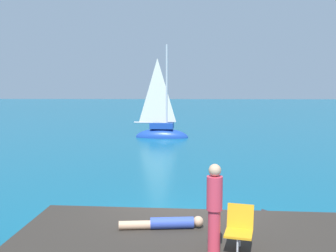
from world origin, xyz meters
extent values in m
plane|color=#0F5675|center=(0.00, 0.00, 0.00)|extent=(160.00, 160.00, 0.00)
cube|color=#2E261F|center=(2.82, -0.20, 0.00)|extent=(1.13, 0.93, 0.72)
cube|color=#2B2225|center=(2.28, -0.58, 0.00)|extent=(1.47, 1.63, 1.04)
ellipsoid|color=#193D99|center=(-1.24, 17.10, 0.00)|extent=(3.74, 1.56, 1.25)
cube|color=#193D99|center=(-1.24, 17.10, 0.83)|extent=(1.67, 1.01, 0.41)
cylinder|color=#B7B7BC|center=(-0.90, 17.07, 3.48)|extent=(0.14, 0.14, 5.70)
cylinder|color=#B2B2B7|center=(-2.04, 17.17, 1.03)|extent=(2.28, 0.31, 0.11)
pyramid|color=silver|center=(-1.54, 17.13, 3.25)|extent=(1.82, 0.23, 4.33)
cylinder|color=#334CB2|center=(-0.25, -1.96, 0.88)|extent=(0.92, 0.32, 0.24)
cylinder|color=tan|center=(-0.99, -2.03, 0.85)|extent=(0.71, 0.24, 0.18)
sphere|color=tan|center=(0.30, -1.91, 0.90)|extent=(0.22, 0.22, 0.22)
cylinder|color=#DB384C|center=(0.52, -3.15, 1.16)|extent=(0.22, 0.22, 0.80)
cylinder|color=#DB384C|center=(0.52, -3.15, 1.86)|extent=(0.28, 0.28, 0.60)
sphere|color=tan|center=(0.52, -3.15, 2.27)|extent=(0.22, 0.22, 0.22)
cube|color=orange|center=(0.97, -3.08, 1.11)|extent=(0.59, 0.62, 0.04)
cube|color=orange|center=(1.03, -2.82, 1.34)|extent=(0.50, 0.26, 0.45)
cylinder|color=silver|center=(0.92, -3.28, 0.94)|extent=(0.04, 0.04, 0.35)
cylinder|color=silver|center=(1.03, -2.82, 0.94)|extent=(0.04, 0.04, 0.35)
camera|label=1|loc=(-0.12, -9.92, 3.80)|focal=42.32mm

